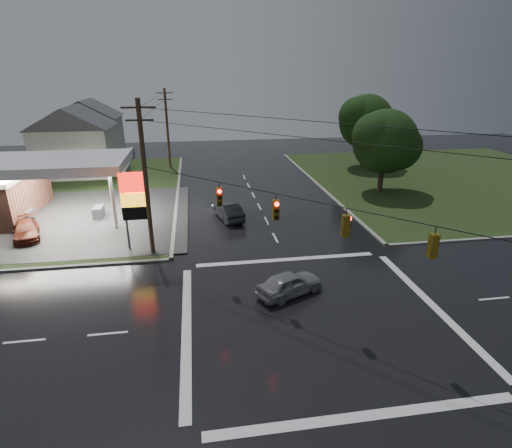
{
  "coord_description": "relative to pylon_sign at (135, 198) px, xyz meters",
  "views": [
    {
      "loc": [
        -6.09,
        -18.05,
        12.61
      ],
      "look_at": [
        -2.26,
        6.63,
        3.0
      ],
      "focal_mm": 28.0,
      "sensor_mm": 36.0,
      "label": 1
    }
  ],
  "objects": [
    {
      "name": "ground",
      "position": [
        10.5,
        -10.5,
        -4.01
      ],
      "size": [
        120.0,
        120.0,
        0.0
      ],
      "primitive_type": "plane",
      "color": "black",
      "rests_on": "ground"
    },
    {
      "name": "grass_nw",
      "position": [
        -15.5,
        15.5,
        -3.97
      ],
      "size": [
        36.0,
        36.0,
        0.08
      ],
      "primitive_type": "cube",
      "color": "black",
      "rests_on": "ground"
    },
    {
      "name": "grass_ne",
      "position": [
        36.5,
        15.5,
        -3.97
      ],
      "size": [
        36.0,
        36.0,
        0.08
      ],
      "primitive_type": "cube",
      "color": "black",
      "rests_on": "ground"
    },
    {
      "name": "pylon_sign",
      "position": [
        0.0,
        0.0,
        0.0
      ],
      "size": [
        2.0,
        0.35,
        6.0
      ],
      "color": "#59595E",
      "rests_on": "ground"
    },
    {
      "name": "utility_pole_nw",
      "position": [
        1.0,
        -1.0,
        1.71
      ],
      "size": [
        2.2,
        0.32,
        11.0
      ],
      "color": "#382619",
      "rests_on": "ground"
    },
    {
      "name": "utility_pole_n",
      "position": [
        1.0,
        27.5,
        1.46
      ],
      "size": [
        2.2,
        0.32,
        10.5
      ],
      "color": "#382619",
      "rests_on": "ground"
    },
    {
      "name": "traffic_signals",
      "position": [
        10.52,
        -10.52,
        2.47
      ],
      "size": [
        26.87,
        26.87,
        1.47
      ],
      "color": "black",
      "rests_on": "ground"
    },
    {
      "name": "house_near",
      "position": [
        -10.45,
        25.5,
        0.39
      ],
      "size": [
        11.05,
        8.48,
        8.6
      ],
      "color": "silver",
      "rests_on": "ground"
    },
    {
      "name": "house_far",
      "position": [
        -11.45,
        37.5,
        0.39
      ],
      "size": [
        11.05,
        8.48,
        8.6
      ],
      "color": "silver",
      "rests_on": "ground"
    },
    {
      "name": "tree_ne_near",
      "position": [
        24.64,
        11.49,
        1.55
      ],
      "size": [
        7.99,
        6.8,
        8.98
      ],
      "color": "black",
      "rests_on": "ground"
    },
    {
      "name": "tree_ne_far",
      "position": [
        27.65,
        23.49,
        2.17
      ],
      "size": [
        8.46,
        7.2,
        9.8
      ],
      "color": "black",
      "rests_on": "ground"
    },
    {
      "name": "car_north",
      "position": [
        7.15,
        5.5,
        -3.24
      ],
      "size": [
        2.69,
        4.92,
        1.54
      ],
      "primitive_type": "imported",
      "rotation": [
        0.0,
        0.0,
        3.38
      ],
      "color": "black",
      "rests_on": "ground"
    },
    {
      "name": "car_crossing",
      "position": [
        9.63,
        -8.11,
        -3.3
      ],
      "size": [
        4.5,
        3.27,
        1.43
      ],
      "primitive_type": "imported",
      "rotation": [
        0.0,
        0.0,
        2.0
      ],
      "color": "gray",
      "rests_on": "ground"
    },
    {
      "name": "car_pump",
      "position": [
        -9.27,
        3.59,
        -3.35
      ],
      "size": [
        3.26,
        4.93,
        1.33
      ],
      "primitive_type": "imported",
      "rotation": [
        0.0,
        0.0,
        0.34
      ],
      "color": "maroon",
      "rests_on": "ground"
    }
  ]
}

